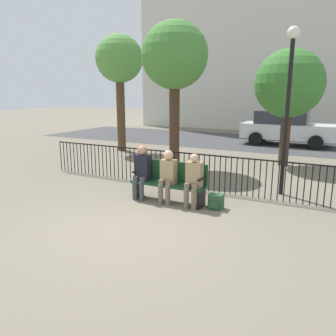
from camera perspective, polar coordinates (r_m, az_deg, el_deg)
ground_plane at (r=6.22m, az=-7.26°, el=-10.36°), size 80.00×80.00×0.00m
park_bench at (r=7.50m, az=0.28°, el=-2.16°), size 1.75×0.45×0.92m
seated_person_0 at (r=7.65m, az=-4.57°, el=-0.17°), size 0.34×0.39×1.27m
seated_person_1 at (r=7.33m, az=-0.06°, el=-0.97°), size 0.34×0.39×1.21m
seated_person_2 at (r=7.08m, az=4.46°, el=-1.75°), size 0.34×0.39×1.18m
backpack at (r=7.18m, az=8.34°, el=-5.78°), size 0.30×0.28×0.32m
fence_railing at (r=8.50m, az=3.68°, el=0.09°), size 9.01×0.03×0.95m
tree_0 at (r=11.81m, az=20.34°, el=13.47°), size 2.25×2.25×3.87m
tree_1 at (r=10.87m, az=1.16°, el=18.67°), size 2.12×2.12×4.66m
tree_2 at (r=14.31m, az=-8.48°, el=17.89°), size 1.95×1.95×4.80m
lamp_post at (r=8.25m, az=20.34°, el=12.92°), size 0.28×0.28×3.90m
street_surface at (r=17.18m, az=15.93°, el=4.28°), size 24.00×6.00×0.01m
parked_car_0 at (r=16.66m, az=19.85°, el=6.67°), size 4.20×1.94×1.62m
building_facade at (r=25.46m, az=21.08°, el=24.23°), size 20.00×6.00×15.54m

